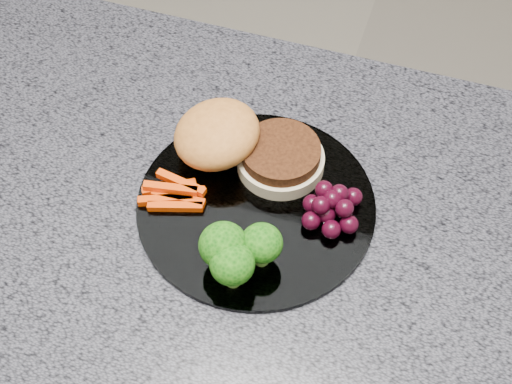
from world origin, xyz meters
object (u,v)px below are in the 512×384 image
island_cabinet (203,378)px  burger (239,145)px  grape_bunch (332,207)px  plate (256,204)px

island_cabinet → burger: (0.04, 0.09, 0.50)m
island_cabinet → grape_bunch: size_ratio=17.56×
island_cabinet → plate: (0.08, 0.04, 0.47)m
burger → grape_bunch: 0.13m
plate → island_cabinet: bearing=-155.3°
island_cabinet → grape_bunch: 0.52m
island_cabinet → burger: bearing=65.4°
burger → grape_bunch: size_ratio=2.83×
island_cabinet → plate: bearing=24.7°
island_cabinet → plate: size_ratio=4.62×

